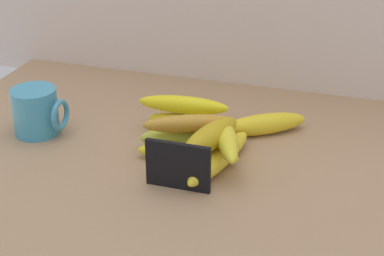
# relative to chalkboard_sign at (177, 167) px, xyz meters

# --- Properties ---
(counter_top) EXTENTS (1.10, 0.76, 0.03)m
(counter_top) POSITION_rel_chalkboard_sign_xyz_m (0.00, 0.08, -0.05)
(counter_top) COLOR #A17D5A
(counter_top) RESTS_ON ground
(chalkboard_sign) EXTENTS (0.11, 0.02, 0.08)m
(chalkboard_sign) POSITION_rel_chalkboard_sign_xyz_m (0.00, 0.00, 0.00)
(chalkboard_sign) COLOR black
(chalkboard_sign) RESTS_ON counter_top
(coffee_mug) EXTENTS (0.10, 0.09, 0.09)m
(coffee_mug) POSITION_rel_chalkboard_sign_xyz_m (-0.32, 0.11, 0.01)
(coffee_mug) COLOR teal
(coffee_mug) RESTS_ON counter_top
(banana_0) EXTENTS (0.17, 0.13, 0.04)m
(banana_0) POSITION_rel_chalkboard_sign_xyz_m (0.10, 0.23, -0.02)
(banana_0) COLOR yellow
(banana_0) RESTS_ON counter_top
(banana_1) EXTENTS (0.16, 0.05, 0.04)m
(banana_1) POSITION_rel_chalkboard_sign_xyz_m (-0.04, 0.19, -0.02)
(banana_1) COLOR yellow
(banana_1) RESTS_ON counter_top
(banana_2) EXTENTS (0.19, 0.05, 0.03)m
(banana_2) POSITION_rel_chalkboard_sign_xyz_m (-0.01, 0.08, -0.02)
(banana_2) COLOR yellow
(banana_2) RESTS_ON counter_top
(banana_3) EXTENTS (0.08, 0.21, 0.04)m
(banana_3) POSITION_rel_chalkboard_sign_xyz_m (0.05, 0.09, -0.02)
(banana_3) COLOR yellow
(banana_3) RESTS_ON counter_top
(banana_4) EXTENTS (0.18, 0.09, 0.04)m
(banana_4) POSITION_rel_chalkboard_sign_xyz_m (-0.02, 0.13, -0.02)
(banana_4) COLOR #AEC037
(banana_4) RESTS_ON counter_top
(banana_5) EXTENTS (0.17, 0.10, 0.03)m
(banana_5) POSITION_rel_chalkboard_sign_xyz_m (-0.02, 0.12, 0.02)
(banana_5) COLOR #C08728
(banana_5) RESTS_ON banana_4
(banana_6) EXTENTS (0.18, 0.05, 0.03)m
(banana_6) POSITION_rel_chalkboard_sign_xyz_m (-0.05, 0.20, 0.02)
(banana_6) COLOR yellow
(banana_6) RESTS_ON banana_1
(banana_7) EXTENTS (0.09, 0.16, 0.03)m
(banana_7) POSITION_rel_chalkboard_sign_xyz_m (0.06, 0.09, 0.02)
(banana_7) COLOR yellow
(banana_7) RESTS_ON banana_3
(banana_8) EXTENTS (0.09, 0.16, 0.04)m
(banana_8) POSITION_rel_chalkboard_sign_xyz_m (0.03, 0.08, 0.02)
(banana_8) COLOR gold
(banana_8) RESTS_ON banana_3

